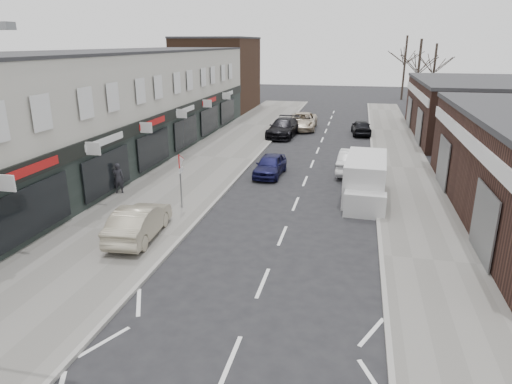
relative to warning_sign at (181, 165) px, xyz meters
The scene contains 17 objects.
pavement_left 10.35m from the warning_sign, 99.04° to the left, with size 5.50×64.00×0.12m, color slate.
pavement_right 14.95m from the warning_sign, 42.51° to the left, with size 3.50×64.00×0.12m, color slate.
shop_terrace_left 11.30m from the warning_sign, 138.04° to the left, with size 8.00×41.00×7.10m, color beige.
brick_block_far 34.09m from the warning_sign, 104.18° to the left, with size 8.00×10.00×8.00m, color #40291B.
right_unit_far 28.21m from the warning_sign, 51.25° to the left, with size 10.00×16.00×4.50m, color #371F19.
tree_far_a 38.75m from the warning_sign, 68.53° to the left, with size 3.60×3.60×8.00m, color #382D26, non-canonical shape.
tree_far_b 45.24m from the warning_sign, 68.36° to the left, with size 3.60×3.60×7.50m, color #382D26, non-canonical shape.
tree_far_c 49.95m from the warning_sign, 74.12° to the left, with size 3.60×3.60×8.50m, color #382D26, non-canonical shape.
warning_sign is the anchor object (origin of this frame).
white_van 9.25m from the warning_sign, 22.65° to the left, with size 2.15×5.57×2.14m.
sedan_on_pavement 3.95m from the warning_sign, 96.29° to the right, with size 1.43×4.10×1.35m, color #A09680.
pedestrian 4.45m from the warning_sign, 161.47° to the left, with size 0.59×0.38×1.61m, color black.
parked_car_left_a 7.51m from the warning_sign, 66.24° to the left, with size 1.51×3.75×1.28m, color #13143C.
parked_car_left_b 18.74m from the warning_sign, 84.47° to the left, with size 2.12×5.23×1.52m, color black.
parked_car_left_c 22.66m from the warning_sign, 82.48° to the left, with size 2.46×5.35×1.49m, color beige.
parked_car_right_a 11.59m from the warning_sign, 47.13° to the left, with size 1.59×4.55×1.50m, color silver.
parked_car_right_b 22.53m from the warning_sign, 68.45° to the left, with size 1.55×3.84×1.31m, color black.
Camera 1 is at (2.71, -7.21, 7.63)m, focal length 32.00 mm.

